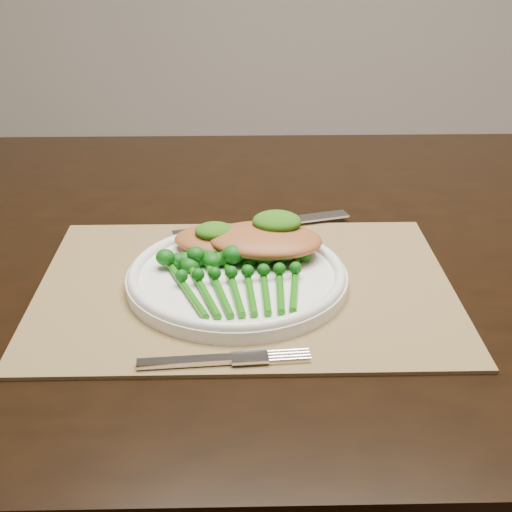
# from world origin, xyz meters

# --- Properties ---
(dining_table) EXTENTS (1.68, 1.06, 0.75)m
(dining_table) POSITION_xyz_m (0.15, -0.13, 0.38)
(dining_table) COLOR black
(dining_table) RESTS_ON ground
(placemat) EXTENTS (0.49, 0.38, 0.00)m
(placemat) POSITION_xyz_m (0.05, -0.27, 0.75)
(placemat) COLOR olive
(placemat) RESTS_ON dining_table
(dinner_plate) EXTENTS (0.24, 0.24, 0.02)m
(dinner_plate) POSITION_xyz_m (0.04, -0.27, 0.77)
(dinner_plate) COLOR white
(dinner_plate) RESTS_ON placemat
(knife) EXTENTS (0.23, 0.11, 0.01)m
(knife) POSITION_xyz_m (0.04, -0.12, 0.76)
(knife) COLOR silver
(knife) RESTS_ON placemat
(fork) EXTENTS (0.16, 0.04, 0.00)m
(fork) POSITION_xyz_m (0.06, -0.42, 0.76)
(fork) COLOR silver
(fork) RESTS_ON placemat
(chicken_fillet_left) EXTENTS (0.12, 0.08, 0.02)m
(chicken_fillet_left) POSITION_xyz_m (0.02, -0.21, 0.78)
(chicken_fillet_left) COLOR #A35C2F
(chicken_fillet_left) RESTS_ON dinner_plate
(chicken_fillet_right) EXTENTS (0.14, 0.10, 0.03)m
(chicken_fillet_right) POSITION_xyz_m (0.07, -0.22, 0.79)
(chicken_fillet_right) COLOR #A35C2F
(chicken_fillet_right) RESTS_ON dinner_plate
(pesto_dollop_left) EXTENTS (0.05, 0.04, 0.02)m
(pesto_dollop_left) POSITION_xyz_m (0.01, -0.22, 0.79)
(pesto_dollop_left) COLOR #194A0A
(pesto_dollop_left) RESTS_ON chicken_fillet_left
(pesto_dollop_right) EXTENTS (0.06, 0.05, 0.02)m
(pesto_dollop_right) POSITION_xyz_m (0.08, -0.21, 0.80)
(pesto_dollop_right) COLOR #194A0A
(pesto_dollop_right) RESTS_ON chicken_fillet_right
(broccolini_bundle) EXTENTS (0.17, 0.18, 0.04)m
(broccolini_bundle) POSITION_xyz_m (0.05, -0.31, 0.77)
(broccolini_bundle) COLOR #17610C
(broccolini_bundle) RESTS_ON dinner_plate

